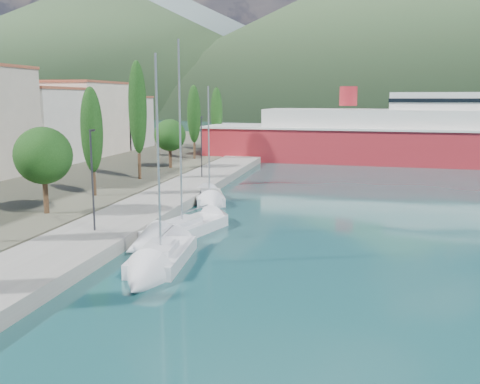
# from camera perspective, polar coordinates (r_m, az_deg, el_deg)

# --- Properties ---
(ground) EXTENTS (1400.00, 1400.00, 0.00)m
(ground) POSITION_cam_1_polar(r_m,az_deg,el_deg) (135.12, 9.78, 6.16)
(ground) COLOR #1C5253
(quay) EXTENTS (5.00, 88.00, 0.80)m
(quay) POSITION_cam_1_polar(r_m,az_deg,el_deg) (44.26, -8.06, -0.89)
(quay) COLOR gray
(quay) RESTS_ON ground
(tree_row) EXTENTS (3.97, 64.94, 11.60)m
(tree_row) POSITION_cam_1_polar(r_m,az_deg,el_deg) (50.24, -12.61, 6.51)
(tree_row) COLOR #47301E
(tree_row) RESTS_ON land_strip
(lamp_posts) EXTENTS (0.15, 44.61, 6.06)m
(lamp_posts) POSITION_cam_1_polar(r_m,az_deg,el_deg) (33.35, -15.07, 1.73)
(lamp_posts) COLOR #2D2D33
(lamp_posts) RESTS_ON quay
(sailboat_near) EXTENTS (3.19, 8.42, 11.82)m
(sailboat_near) POSITION_cam_1_polar(r_m,az_deg,el_deg) (27.15, -9.37, -8.08)
(sailboat_near) COLOR silver
(sailboat_near) RESTS_ON ground
(sailboat_mid) EXTENTS (4.95, 9.42, 13.13)m
(sailboat_mid) POSITION_cam_1_polar(r_m,az_deg,el_deg) (33.05, -8.01, -4.76)
(sailboat_mid) COLOR silver
(sailboat_mid) RESTS_ON ground
(sailboat_far) EXTENTS (4.58, 7.52, 10.54)m
(sailboat_far) POSITION_cam_1_polar(r_m,az_deg,el_deg) (43.68, -3.16, -1.08)
(sailboat_far) COLOR silver
(sailboat_far) RESTS_ON ground
(ferry) EXTENTS (54.95, 14.43, 10.81)m
(ferry) POSITION_cam_1_polar(r_m,az_deg,el_deg) (76.17, 17.15, 5.49)
(ferry) COLOR #A82029
(ferry) RESTS_ON ground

